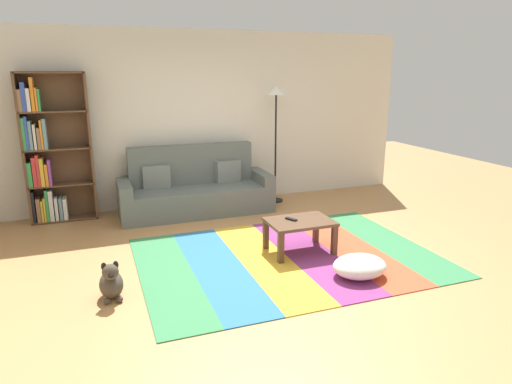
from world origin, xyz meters
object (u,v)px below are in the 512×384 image
standing_lamp (276,106)px  coffee_table (300,226)px  dog (111,282)px  tv_remote (291,219)px  couch (195,190)px  pouf (360,266)px  bookshelf (49,155)px

standing_lamp → coffee_table: bearing=-105.1°
dog → standing_lamp: (2.73, 2.53, 1.40)m
standing_lamp → tv_remote: bearing=-107.8°
coffee_table → dog: dog is taller
standing_lamp → tv_remote: 2.46m
dog → couch: bearing=60.5°
couch → standing_lamp: standing_lamp is taller
pouf → tv_remote: bearing=113.5°
dog → standing_lamp: standing_lamp is taller
dog → tv_remote: size_ratio=2.65×
coffee_table → couch: bearing=111.5°
pouf → couch: bearing=110.9°
couch → bookshelf: bearing=171.9°
pouf → dog: (-2.45, 0.43, 0.04)m
couch → coffee_table: couch is taller
coffee_table → tv_remote: (-0.09, 0.05, 0.08)m
coffee_table → tv_remote: tv_remote is taller
pouf → standing_lamp: standing_lamp is taller
tv_remote → standing_lamp: bearing=44.4°
coffee_table → dog: (-2.15, -0.41, -0.17)m
coffee_table → tv_remote: bearing=151.1°
coffee_table → pouf: (0.29, -0.83, -0.21)m
couch → dog: couch is taller
bookshelf → standing_lamp: bookshelf is taller
couch → dog: 2.77m
coffee_table → dog: 2.20m
couch → pouf: size_ratio=3.94×
tv_remote → dog: bearing=164.6°
tv_remote → couch: bearing=81.8°
coffee_table → dog: bearing=-169.3°
pouf → dog: size_ratio=1.44×
coffee_table → dog: size_ratio=1.90×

